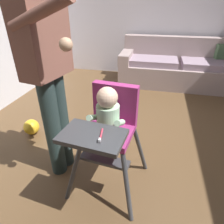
# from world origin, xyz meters

# --- Properties ---
(ground) EXTENTS (6.06, 6.70, 0.10)m
(ground) POSITION_xyz_m (0.00, 0.00, -0.05)
(ground) COLOR brown
(wall_far) EXTENTS (5.26, 0.06, 2.56)m
(wall_far) POSITION_xyz_m (0.00, 2.58, 1.28)
(wall_far) COLOR silver
(wall_far) RESTS_ON ground
(couch) EXTENTS (2.22, 0.86, 0.86)m
(couch) POSITION_xyz_m (0.44, 2.06, 0.33)
(couch) COLOR gray
(couch) RESTS_ON ground
(high_chair) EXTENTS (0.67, 0.78, 0.95)m
(high_chair) POSITION_xyz_m (-0.29, -0.65, 0.65)
(high_chair) COLOR #36373B
(high_chair) RESTS_ON ground
(adult_standing) EXTENTS (0.51, 0.56, 1.72)m
(adult_standing) POSITION_xyz_m (-0.78, -0.56, 0.98)
(adult_standing) COLOR #243433
(adult_standing) RESTS_ON ground
(toy_ball) EXTENTS (0.19, 0.19, 0.19)m
(toy_ball) POSITION_xyz_m (-1.41, -0.13, 0.09)
(toy_ball) COLOR gold
(toy_ball) RESTS_ON ground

